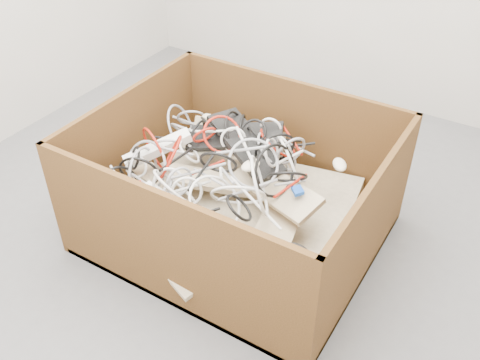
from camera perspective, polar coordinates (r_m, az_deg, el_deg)
The scene contains 8 objects.
ground at distance 2.62m, azimuth -1.35°, elevation -4.18°, with size 3.00×3.00×0.00m, color #57575A.
cardboard_box at distance 2.46m, azimuth -0.58°, elevation -2.98°, with size 1.22×1.01×0.59m.
keyboard_pile at distance 2.38m, azimuth -0.21°, elevation -0.42°, with size 0.97×0.87×0.38m.
mice_scatter at distance 2.26m, azimuth -0.23°, elevation 0.07°, with size 0.88×0.72×0.17m.
power_strip_left at distance 2.45m, azimuth -8.68°, elevation 3.31°, with size 0.32×0.06×0.04m, color white.
power_strip_right at distance 2.20m, azimuth -7.55°, elevation -2.39°, with size 0.27×0.05×0.04m, color white.
vga_plug at distance 2.21m, azimuth 6.11°, elevation -1.13°, with size 0.04×0.04×0.02m, color #0C43BF.
cable_tangle at distance 2.35m, azimuth -2.73°, elevation 2.34°, with size 0.90×0.82×0.44m.
Camera 1 is at (1.08, -1.64, 1.73)m, focal length 40.46 mm.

